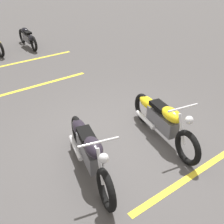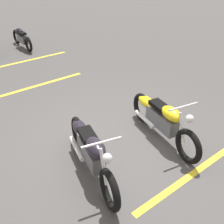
% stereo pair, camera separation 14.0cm
% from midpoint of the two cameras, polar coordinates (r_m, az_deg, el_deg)
% --- Properties ---
extents(ground_plane, '(60.00, 60.00, 0.00)m').
position_cam_midpoint_polar(ground_plane, '(5.54, 0.27, -6.51)').
color(ground_plane, '#474444').
extents(motorcycle_bright_foreground, '(2.22, 0.63, 1.04)m').
position_cam_midpoint_polar(motorcycle_bright_foreground, '(5.52, 9.74, -1.32)').
color(motorcycle_bright_foreground, black).
rests_on(motorcycle_bright_foreground, ground).
extents(motorcycle_dark_foreground, '(2.21, 0.71, 1.04)m').
position_cam_midpoint_polar(motorcycle_dark_foreground, '(4.64, -5.51, -8.05)').
color(motorcycle_dark_foreground, black).
rests_on(motorcycle_dark_foreground, ground).
extents(motorcycle_row_far_left, '(1.94, 0.25, 0.73)m').
position_cam_midpoint_polar(motorcycle_row_far_left, '(11.61, -18.83, 14.60)').
color(motorcycle_row_far_left, black).
rests_on(motorcycle_row_far_left, ground).
extents(parking_stripe_near, '(0.31, 3.20, 0.01)m').
position_cam_midpoint_polar(parking_stripe_near, '(5.17, 17.29, -11.48)').
color(parking_stripe_near, yellow).
rests_on(parking_stripe_near, ground).
extents(parking_stripe_mid, '(0.31, 3.20, 0.01)m').
position_cam_midpoint_polar(parking_stripe_mid, '(8.13, -16.92, 5.10)').
color(parking_stripe_mid, yellow).
rests_on(parking_stripe_mid, ground).
extents(parking_stripe_far, '(0.31, 3.20, 0.01)m').
position_cam_midpoint_polar(parking_stripe_far, '(10.23, -18.29, 10.22)').
color(parking_stripe_far, yellow).
rests_on(parking_stripe_far, ground).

